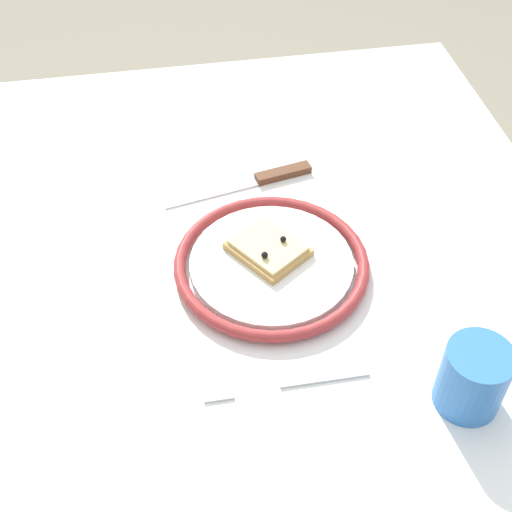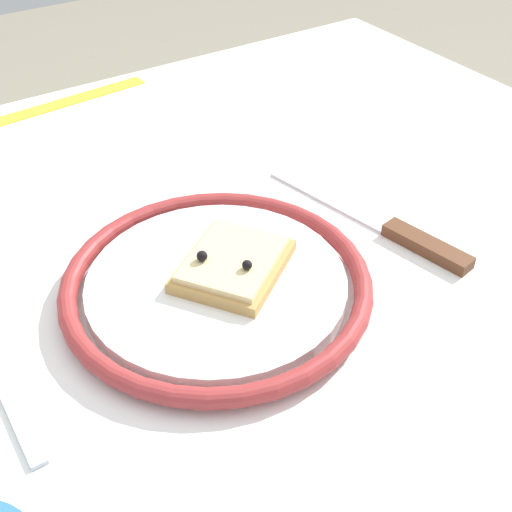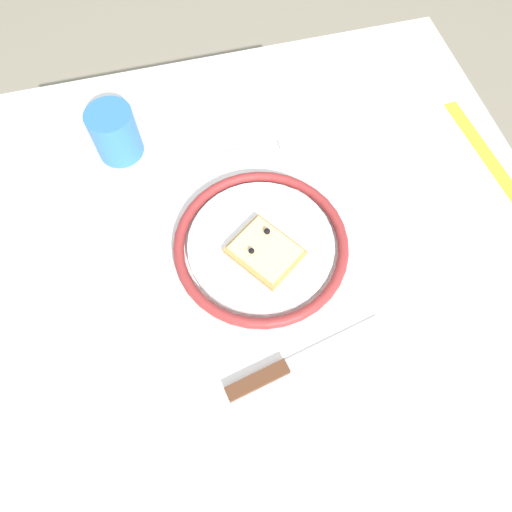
# 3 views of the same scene
# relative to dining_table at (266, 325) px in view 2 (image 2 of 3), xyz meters

# --- Properties ---
(dining_table) EXTENTS (0.97, 0.91, 0.72)m
(dining_table) POSITION_rel_dining_table_xyz_m (0.00, 0.00, 0.00)
(dining_table) COLOR white
(dining_table) RESTS_ON ground_plane
(plate) EXTENTS (0.27, 0.27, 0.02)m
(plate) POSITION_rel_dining_table_xyz_m (-0.06, -0.01, 0.09)
(plate) COLOR white
(plate) RESTS_ON dining_table
(pizza_slice_near) EXTENTS (0.13, 0.12, 0.03)m
(pizza_slice_near) POSITION_rel_dining_table_xyz_m (-0.04, -0.01, 0.10)
(pizza_slice_near) COLOR tan
(pizza_slice_near) RESTS_ON plate
(knife) EXTENTS (0.07, 0.24, 0.01)m
(knife) POSITION_rel_dining_table_xyz_m (0.13, -0.03, 0.08)
(knife) COLOR silver
(knife) RESTS_ON dining_table
(measuring_tape) EXTENTS (0.34, 0.05, 0.00)m
(measuring_tape) POSITION_rel_dining_table_xyz_m (-0.09, 0.41, 0.08)
(measuring_tape) COLOR yellow
(measuring_tape) RESTS_ON dining_table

